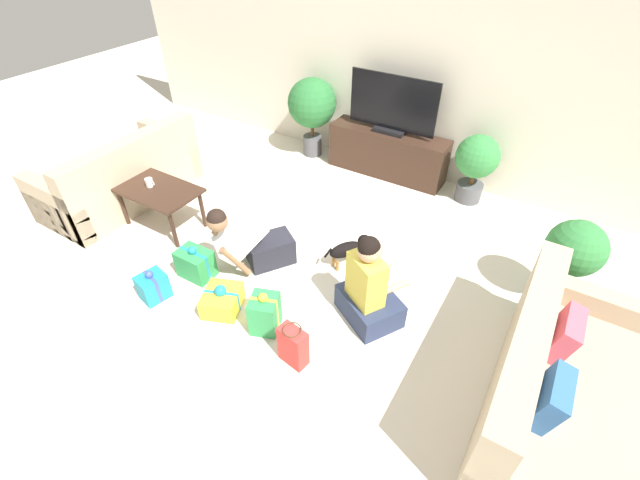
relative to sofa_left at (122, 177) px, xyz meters
The scene contains 19 objects.
ground_plane 2.42m from the sofa_left, ahead, with size 16.00×16.00×0.00m, color beige.
wall_back 3.57m from the sofa_left, 45.57° to the left, with size 8.40×0.06×2.60m.
sofa_left is the anchor object (origin of this frame).
sofa_right 4.80m from the sofa_left, ahead, with size 0.90×1.76×0.84m.
coffee_table 0.82m from the sofa_left, ahead, with size 0.89×0.54×0.47m.
tv_console 3.24m from the sofa_left, 42.33° to the left, with size 1.51×0.38×0.58m.
tv 3.30m from the sofa_left, 42.33° to the left, with size 1.11×0.20×0.70m.
potted_plant_back_right 4.11m from the sofa_left, 31.33° to the left, with size 0.49×0.49×0.82m.
potted_plant_back_left 2.53m from the sofa_left, 58.85° to the left, with size 0.64×0.64×1.06m.
potted_plant_corner_right 4.74m from the sofa_left, 10.83° to the left, with size 0.48×0.48×0.86m.
person_kneeling 2.06m from the sofa_left, ahead, with size 0.67×0.79×0.76m.
person_sitting 3.30m from the sofa_left, ahead, with size 0.65×0.62×0.89m.
dog 2.87m from the sofa_left, ahead, with size 0.32×0.45×0.29m.
gift_box_a 2.30m from the sofa_left, 18.89° to the right, with size 0.41×0.43×0.27m.
gift_box_b 1.83m from the sofa_left, 31.84° to the right, with size 0.25×0.28×0.32m.
gift_box_c 1.76m from the sofa_left, 18.17° to the right, with size 0.33×0.23×0.35m.
gift_box_d 2.72m from the sofa_left, 15.21° to the right, with size 0.30×0.31×0.40m.
gift_bag_a 3.14m from the sofa_left, 16.07° to the right, with size 0.24×0.17×0.38m.
mug 0.75m from the sofa_left, 11.24° to the right, with size 0.12×0.08×0.09m.
Camera 1 is at (1.86, -2.31, 2.88)m, focal length 24.00 mm.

